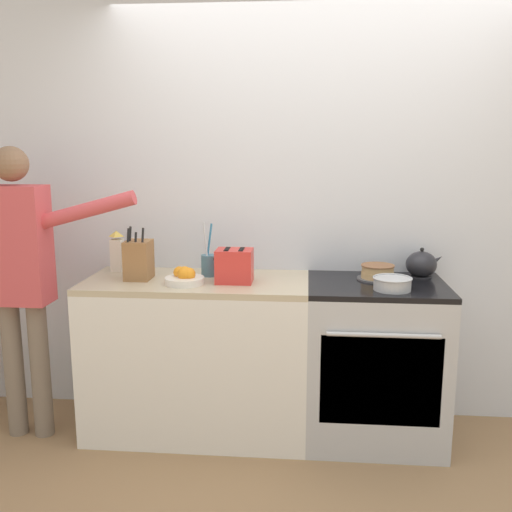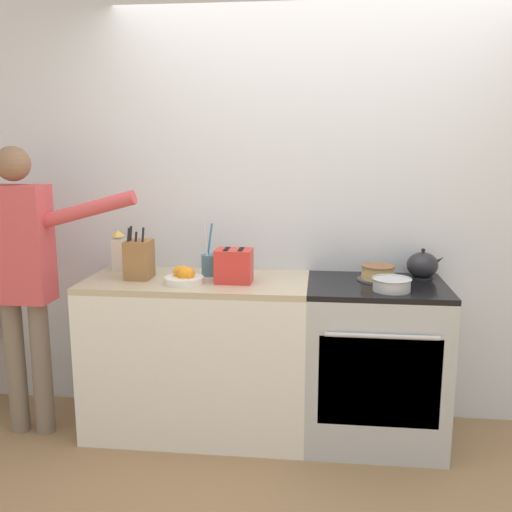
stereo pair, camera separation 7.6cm
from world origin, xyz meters
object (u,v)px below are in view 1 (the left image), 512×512
object	(u,v)px
tea_kettle	(422,264)
toaster	(234,266)
layer_cake	(378,273)
knife_block	(139,260)
stove_range	(374,361)
mixing_bowl	(392,283)
fruit_bowl	(185,278)
milk_carton	(117,252)
person_baker	(21,268)
utensil_crock	(209,264)

from	to	relation	value
tea_kettle	toaster	size ratio (longest dim) A/B	0.99
layer_cake	knife_block	distance (m)	1.38
layer_cake	knife_block	bearing A→B (deg)	-175.52
stove_range	mixing_bowl	distance (m)	0.52
fruit_bowl	toaster	xyz separation A→B (m)	(0.27, 0.07, 0.06)
knife_block	milk_carton	world-z (taller)	knife_block
layer_cake	toaster	size ratio (longest dim) A/B	1.06
milk_carton	person_baker	xyz separation A→B (m)	(-0.45, -0.33, -0.04)
tea_kettle	fruit_bowl	xyz separation A→B (m)	(-1.35, -0.29, -0.04)
mixing_bowl	fruit_bowl	xyz separation A→B (m)	(-1.13, 0.04, -0.00)
tea_kettle	knife_block	world-z (taller)	knife_block
mixing_bowl	person_baker	size ratio (longest dim) A/B	0.12
layer_cake	mixing_bowl	world-z (taller)	layer_cake
layer_cake	utensil_crock	distance (m)	0.98
tea_kettle	fruit_bowl	size ratio (longest dim) A/B	1.00
tea_kettle	fruit_bowl	distance (m)	1.38
stove_range	person_baker	size ratio (longest dim) A/B	0.55
layer_cake	milk_carton	xyz separation A→B (m)	(-1.57, 0.09, 0.08)
person_baker	fruit_bowl	bearing A→B (deg)	14.28
tea_kettle	milk_carton	bearing A→B (deg)	-179.92
utensil_crock	fruit_bowl	xyz separation A→B (m)	(-0.10, -0.21, -0.04)
person_baker	tea_kettle	bearing A→B (deg)	20.01
toaster	layer_cake	bearing A→B (deg)	9.60
stove_range	person_baker	bearing A→B (deg)	-175.66
person_baker	milk_carton	bearing A→B (deg)	48.29
knife_block	fruit_bowl	xyz separation A→B (m)	(0.29, -0.10, -0.08)
person_baker	toaster	bearing A→B (deg)	16.85
stove_range	toaster	xyz separation A→B (m)	(-0.80, -0.04, 0.56)
fruit_bowl	toaster	world-z (taller)	toaster
knife_block	toaster	xyz separation A→B (m)	(0.56, -0.03, -0.02)
mixing_bowl	toaster	distance (m)	0.87
milk_carton	stove_range	bearing A→B (deg)	-6.66
layer_cake	tea_kettle	world-z (taller)	tea_kettle
tea_kettle	toaster	distance (m)	1.10
stove_range	fruit_bowl	distance (m)	1.19
mixing_bowl	fruit_bowl	world-z (taller)	fruit_bowl
fruit_bowl	toaster	size ratio (longest dim) A/B	1.00
layer_cake	toaster	distance (m)	0.83
utensil_crock	tea_kettle	bearing A→B (deg)	3.75
mixing_bowl	utensil_crock	bearing A→B (deg)	166.54
knife_block	layer_cake	bearing A→B (deg)	4.48
tea_kettle	person_baker	size ratio (longest dim) A/B	0.13
utensil_crock	person_baker	world-z (taller)	person_baker
stove_range	toaster	world-z (taller)	toaster
utensil_crock	stove_range	bearing A→B (deg)	-6.02
layer_cake	fruit_bowl	xyz separation A→B (m)	(-1.09, -0.20, -0.01)
fruit_bowl	knife_block	bearing A→B (deg)	161.44
tea_kettle	person_baker	bearing A→B (deg)	-171.60
layer_cake	stove_range	bearing A→B (deg)	-96.67
knife_block	milk_carton	size ratio (longest dim) A/B	1.22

